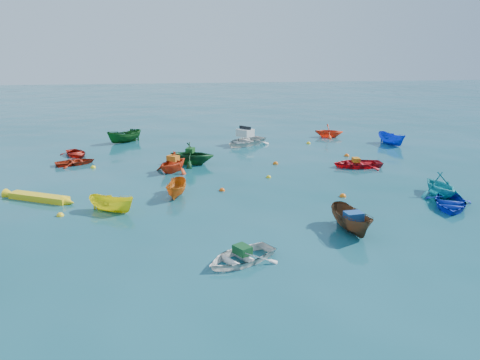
{
  "coord_description": "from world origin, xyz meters",
  "views": [
    {
      "loc": [
        -3.66,
        -20.79,
        8.02
      ],
      "look_at": [
        0.0,
        5.0,
        0.4
      ],
      "focal_mm": 35.0,
      "sensor_mm": 36.0,
      "label": 1
    }
  ],
  "objects": [
    {
      "name": "ground",
      "position": [
        0.0,
        0.0,
        0.0
      ],
      "size": [
        160.0,
        160.0,
        0.0
      ],
      "primitive_type": "plane",
      "color": "#0A454D",
      "rests_on": "ground"
    },
    {
      "name": "dinghy_white_near",
      "position": [
        -1.36,
        -4.67,
        0.0
      ],
      "size": [
        3.62,
        3.33,
        0.61
      ],
      "primitive_type": "imported",
      "rotation": [
        0.0,
        0.0,
        -1.03
      ],
      "color": "silver",
      "rests_on": "ground"
    },
    {
      "name": "sampan_brown_mid",
      "position": [
        3.94,
        -2.37,
        0.0
      ],
      "size": [
        1.47,
        3.12,
        1.16
      ],
      "primitive_type": "imported",
      "rotation": [
        0.0,
        0.0,
        0.12
      ],
      "color": "#4F321C",
      "rests_on": "ground"
    },
    {
      "name": "dinghy_blue_se",
      "position": [
        10.09,
        -0.03,
        0.0
      ],
      "size": [
        3.5,
        3.9,
        0.66
      ],
      "primitive_type": "imported",
      "rotation": [
        0.0,
        0.0,
        -0.48
      ],
      "color": "#0D25A4",
      "rests_on": "ground"
    },
    {
      "name": "dinghy_orange_w",
      "position": [
        -3.85,
        8.95,
        0.0
      ],
      "size": [
        3.47,
        3.55,
        1.42
      ],
      "primitive_type": "imported",
      "rotation": [
        0.0,
        0.0,
        -0.64
      ],
      "color": "red",
      "rests_on": "ground"
    },
    {
      "name": "sampan_yellow_mid",
      "position": [
        -6.88,
        1.71,
        0.0
      ],
      "size": [
        2.65,
        2.0,
        0.97
      ],
      "primitive_type": "imported",
      "rotation": [
        0.0,
        0.0,
        1.09
      ],
      "color": "yellow",
      "rests_on": "ground"
    },
    {
      "name": "dinghy_cyan_se",
      "position": [
        10.6,
        1.82,
        0.0
      ],
      "size": [
        2.36,
        2.72,
        1.4
      ],
      "primitive_type": "imported",
      "rotation": [
        0.0,
        0.0,
        0.03
      ],
      "color": "#1DA8B4",
      "rests_on": "ground"
    },
    {
      "name": "dinghy_red_nw",
      "position": [
        -10.53,
        11.76,
        0.0
      ],
      "size": [
        3.12,
        2.68,
        0.55
      ],
      "primitive_type": "imported",
      "rotation": [
        0.0,
        0.0,
        1.92
      ],
      "color": "#AC260E",
      "rests_on": "ground"
    },
    {
      "name": "sampan_orange_n",
      "position": [
        -3.67,
        3.75,
        0.0
      ],
      "size": [
        1.42,
        2.66,
        0.98
      ],
      "primitive_type": "imported",
      "rotation": [
        0.0,
        0.0,
        -0.2
      ],
      "color": "#C15B12",
      "rests_on": "ground"
    },
    {
      "name": "dinghy_green_n",
      "position": [
        -2.55,
        10.7,
        0.0
      ],
      "size": [
        3.81,
        3.55,
        1.63
      ],
      "primitive_type": "imported",
      "rotation": [
        0.0,
        0.0,
        1.23
      ],
      "color": "#0F411D",
      "rests_on": "ground"
    },
    {
      "name": "dinghy_red_ne",
      "position": [
        8.49,
        8.41,
        0.0
      ],
      "size": [
        3.43,
        2.55,
        0.68
      ],
      "primitive_type": "imported",
      "rotation": [
        0.0,
        0.0,
        -1.63
      ],
      "color": "red",
      "rests_on": "ground"
    },
    {
      "name": "sampan_blue_far",
      "position": [
        14.02,
        14.92,
        0.0
      ],
      "size": [
        1.87,
        3.1,
        1.12
      ],
      "primitive_type": "imported",
      "rotation": [
        0.0,
        0.0,
        0.28
      ],
      "color": "#1038CB",
      "rests_on": "ground"
    },
    {
      "name": "dinghy_red_far",
      "position": [
        -10.98,
        14.48,
        0.0
      ],
      "size": [
        2.95,
        3.25,
        0.55
      ],
      "primitive_type": "imported",
      "rotation": [
        0.0,
        0.0,
        0.5
      ],
      "color": "#B71A0F",
      "rests_on": "ground"
    },
    {
      "name": "dinghy_orange_far",
      "position": [
        9.93,
        18.73,
        0.0
      ],
      "size": [
        3.0,
        2.79,
        1.29
      ],
      "primitive_type": "imported",
      "rotation": [
        0.0,
        0.0,
        1.24
      ],
      "color": "#F53D17",
      "rests_on": "ground"
    },
    {
      "name": "sampan_green_far",
      "position": [
        -7.83,
        18.85,
        0.0
      ],
      "size": [
        3.22,
        2.66,
        1.2
      ],
      "primitive_type": "imported",
      "rotation": [
        0.0,
        0.0,
        -0.99
      ],
      "color": "#114B18",
      "rests_on": "ground"
    },
    {
      "name": "kayak_yellow",
      "position": [
        -10.93,
        4.03,
        0.0
      ],
      "size": [
        4.05,
        2.51,
        0.43
      ],
      "primitive_type": null,
      "rotation": [
        0.0,
        0.0,
        1.09
      ],
      "color": "yellow",
      "rests_on": "ground"
    },
    {
      "name": "motorboat_white",
      "position": [
        2.07,
        16.61,
        0.0
      ],
      "size": [
        4.99,
        4.87,
        1.45
      ],
      "primitive_type": "imported",
      "rotation": [
        0.0,
        0.0,
        -0.86
      ],
      "color": "silver",
      "rests_on": "ground"
    },
    {
      "name": "tarp_green_a",
      "position": [
        -1.27,
        -4.62,
        0.47
      ],
      "size": [
        0.77,
        0.82,
        0.32
      ],
      "primitive_type": "cube",
      "rotation": [
        0.0,
        0.0,
        -1.03
      ],
      "color": "#124821",
      "rests_on": "dinghy_white_near"
    },
    {
      "name": "tarp_blue_a",
      "position": [
        3.95,
        -2.52,
        0.77
      ],
      "size": [
        0.82,
        0.66,
        0.37
      ],
      "primitive_type": "cube",
      "rotation": [
        0.0,
        0.0,
        0.12
      ],
      "color": "#18488D",
      "rests_on": "sampan_brown_mid"
    },
    {
      "name": "tarp_orange_a",
      "position": [
        -3.82,
        8.99,
        0.88
      ],
      "size": [
        0.89,
        0.85,
        0.34
      ],
      "primitive_type": "cube",
      "rotation": [
        0.0,
        0.0,
        -0.64
      ],
      "color": "orange",
      "rests_on": "dinghy_orange_w"
    },
    {
      "name": "tarp_green_b",
      "position": [
        -2.64,
        10.73,
        0.98
      ],
      "size": [
        0.7,
        0.8,
        0.32
      ],
      "primitive_type": "cube",
      "rotation": [
        0.0,
        0.0,
        1.23
      ],
      "color": "#134D19",
      "rests_on": "dinghy_green_n"
    },
    {
      "name": "tarp_orange_b",
      "position": [
        8.39,
        8.42,
        0.48
      ],
      "size": [
        0.48,
        0.61,
        0.28
      ],
      "primitive_type": "cube",
      "rotation": [
        0.0,
        0.0,
        -1.63
      ],
      "color": "#C27113",
      "rests_on": "dinghy_red_ne"
    },
    {
      "name": "buoy_ye_a",
      "position": [
        3.92,
        -1.27,
        0.0
      ],
      "size": [
        0.33,
        0.33,
        0.33
      ],
      "primitive_type": "sphere",
      "color": "yellow",
      "rests_on": "ground"
    },
    {
      "name": "buoy_or_b",
      "position": [
        5.29,
        2.36,
        0.0
      ],
      "size": [
        0.37,
        0.37,
        0.37
      ],
      "primitive_type": "sphere",
      "color": "orange",
      "rests_on": "ground"
    },
    {
      "name": "buoy_ye_b",
      "position": [
        -9.3,
        1.44,
        0.0
      ],
      "size": [
        0.35,
        0.35,
        0.35
      ],
      "primitive_type": "sphere",
      "color": "yellow",
      "rests_on": "ground"
    },
    {
      "name": "buoy_or_c",
      "position": [
        -1.12,
        4.36,
        0.0
      ],
      "size": [
        0.34,
        0.34,
        0.34
      ],
      "primitive_type": "sphere",
      "color": "#DF500C",
      "rests_on": "ground"
    },
    {
      "name": "buoy_ye_c",
      "position": [
        2.03,
        6.63,
        0.0
      ],
      "size": [
        0.3,
        0.3,
        0.3
      ],
      "primitive_type": "sphere",
      "color": "yellow",
      "rests_on": "ground"
    },
    {
      "name": "buoy_or_d",
      "position": [
        3.18,
        9.91,
        0.0
      ],
      "size": [
        0.37,
        0.37,
        0.37
      ],
      "primitive_type": "sphere",
      "color": "#D25B0B",
      "rests_on": "ground"
    },
    {
      "name": "buoy_ye_d",
      "position": [
        -9.17,
        10.62,
        0.0
      ],
      "size": [
        0.35,
        0.35,
        0.35
      ],
      "primitive_type": "sphere",
      "color": "yellow",
      "rests_on": "ground"
    },
    {
      "name": "buoy_or_e",
      "position": [
        8.92,
        11.49,
        0.0
      ],
      "size": [
        0.38,
        0.38,
        0.38
      ],
      "primitive_type": "sphere",
      "color": "#E45A0C",
      "rests_on": "ground"
    },
    {
      "name": "buoy_ye_e",
      "position": [
        7.36,
        16.24,
        0.0
      ],
      "size": [
        0.36,
        0.36,
        0.36
      ],
      "primitive_type": "sphere",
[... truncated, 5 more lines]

